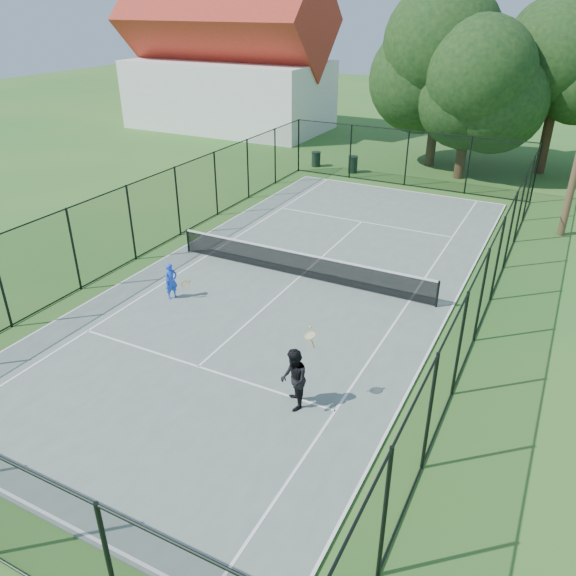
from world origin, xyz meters
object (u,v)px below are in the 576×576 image
at_px(trash_bin_left, 316,159).
at_px(player_black, 294,379).
at_px(player_blue, 171,281).
at_px(tennis_net, 300,264).
at_px(trash_bin_right, 353,164).

distance_m(trash_bin_left, player_black, 22.97).
bearing_deg(player_blue, tennis_net, 47.76).
distance_m(trash_bin_left, trash_bin_right, 2.53).
relative_size(tennis_net, player_black, 4.59).
height_order(trash_bin_right, player_black, player_black).
distance_m(trash_bin_right, player_blue, 17.56).
bearing_deg(trash_bin_left, tennis_net, -67.40).
bearing_deg(player_black, trash_bin_left, 113.34).
relative_size(trash_bin_left, player_black, 0.40).
bearing_deg(tennis_net, trash_bin_right, 103.84).
bearing_deg(player_blue, trash_bin_right, 91.12).
bearing_deg(trash_bin_left, player_blue, -80.91).
relative_size(tennis_net, player_blue, 8.02).
relative_size(trash_bin_right, player_black, 0.44).
distance_m(trash_bin_left, player_blue, 18.07).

